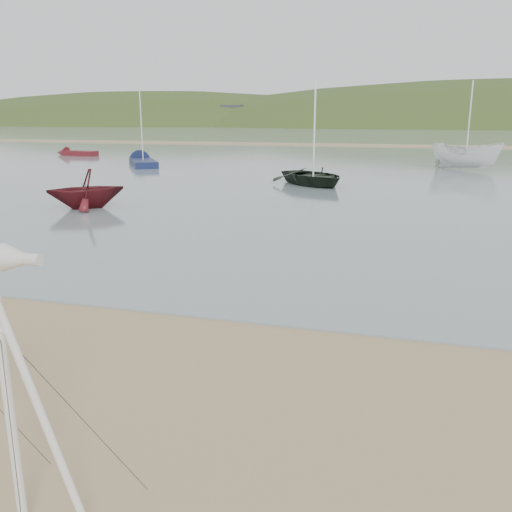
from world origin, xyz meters
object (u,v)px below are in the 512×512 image
(boat_white, at_px, (468,133))
(dinghy_red_far, at_px, (72,153))
(boat_red, at_px, (84,171))
(sailboat_blue_near, at_px, (141,161))
(boat_dark, at_px, (314,141))
(mast_rig, at_px, (4,437))

(boat_white, xyz_separation_m, dinghy_red_far, (-36.72, 5.04, -2.41))
(boat_red, height_order, sailboat_blue_near, sailboat_blue_near)
(boat_white, relative_size, sailboat_blue_near, 0.75)
(boat_red, xyz_separation_m, dinghy_red_far, (-19.65, 27.81, -1.34))
(boat_dark, relative_size, dinghy_red_far, 0.99)
(boat_red, xyz_separation_m, boat_white, (17.07, 22.77, 1.07))
(dinghy_red_far, bearing_deg, boat_red, -54.76)
(boat_white, relative_size, dinghy_red_far, 1.08)
(mast_rig, height_order, boat_dark, boat_dark)
(boat_white, distance_m, sailboat_blue_near, 25.48)
(mast_rig, height_order, boat_white, boat_white)
(mast_rig, xyz_separation_m, sailboat_blue_near, (-18.16, 37.18, -0.76))
(boat_red, relative_size, dinghy_red_far, 0.64)
(dinghy_red_far, xyz_separation_m, sailboat_blue_near, (11.45, -7.27, 0.01))
(boat_dark, relative_size, boat_white, 0.92)
(boat_white, bearing_deg, sailboat_blue_near, 123.13)
(mast_rig, bearing_deg, boat_white, 79.78)
(boat_red, bearing_deg, boat_white, 102.45)
(boat_white, bearing_deg, dinghy_red_far, 110.26)
(mast_rig, relative_size, boat_red, 1.39)
(boat_dark, height_order, sailboat_blue_near, sailboat_blue_near)
(boat_dark, height_order, dinghy_red_far, boat_dark)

